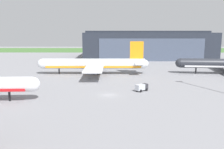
% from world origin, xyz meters
% --- Properties ---
extents(ground_plane, '(440.00, 440.00, 0.00)m').
position_xyz_m(ground_plane, '(0.00, 0.00, 0.00)').
color(ground_plane, gray).
extents(grass_field_strip, '(440.00, 56.00, 0.08)m').
position_xyz_m(grass_field_strip, '(0.00, 167.68, 0.04)').
color(grass_field_strip, '#457235').
rests_on(grass_field_strip, ground_plane).
extents(maintenance_hangar, '(82.74, 42.08, 18.16)m').
position_xyz_m(maintenance_hangar, '(24.25, 99.32, 8.63)').
color(maintenance_hangar, '#232833').
rests_on(maintenance_hangar, ground_plane).
extents(airliner_far_right, '(46.17, 39.08, 13.63)m').
position_xyz_m(airliner_far_right, '(-6.82, 33.70, 4.27)').
color(airliner_far_right, silver).
rests_on(airliner_far_right, ground_plane).
extents(baggage_tug, '(4.21, 3.92, 2.11)m').
position_xyz_m(baggage_tug, '(9.88, 4.67, 1.20)').
color(baggage_tug, '#2D2D33').
rests_on(baggage_tug, ground_plane).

